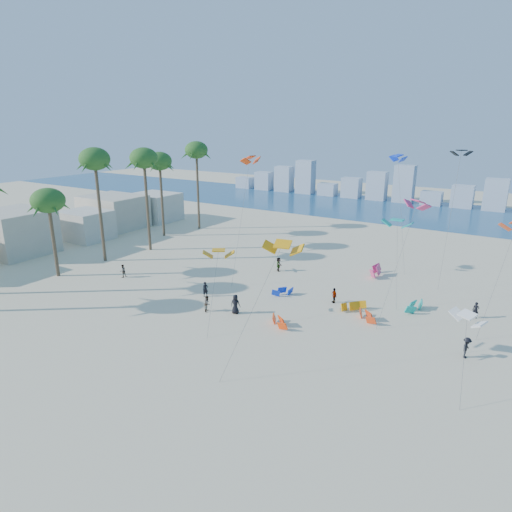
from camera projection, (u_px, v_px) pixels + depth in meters
The scene contains 10 objects.
ground at pixel (117, 355), 34.51m from camera, with size 220.00×220.00×0.00m, color beige.
ocean at pixel (384, 209), 92.83m from camera, with size 220.00×220.00×0.00m, color navy.
kitesurfer_near at pixel (205, 289), 45.83m from camera, with size 0.59×0.39×1.61m, color black.
kitesurfer_mid at pixel (207, 304), 42.27m from camera, with size 0.76×0.59×1.57m, color gray.
kitesurfers_far at pixel (296, 293), 44.66m from camera, with size 37.77×14.32×1.90m.
grounded_kites at pixel (358, 295), 45.20m from camera, with size 14.74×20.97×1.10m.
flying_kites at pixel (369, 207), 41.08m from camera, with size 29.45×34.88×15.13m.
palm_row at pixel (94, 171), 54.92m from camera, with size 7.75×44.80×14.69m.
beachfront_buildings at pixel (72, 223), 67.69m from camera, with size 11.50×43.00×6.00m.
distant_skyline at pixel (392, 188), 100.62m from camera, with size 85.00×3.00×8.40m.
Camera 1 is at (25.65, -20.15, 17.61)m, focal length 30.61 mm.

